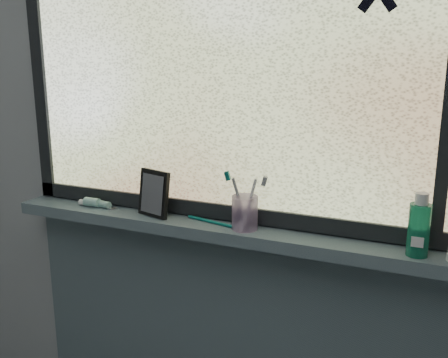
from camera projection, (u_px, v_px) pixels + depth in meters
The scene contains 10 objects.
wall_back at pixel (240, 151), 1.60m from camera, with size 3.00×0.01×2.50m, color #9EA3A8.
windowsill at pixel (230, 232), 1.59m from camera, with size 1.62×0.14×0.04m, color #50626B.
window_pane at pixel (238, 61), 1.51m from camera, with size 1.50×0.01×1.00m, color silver.
frame_bottom at pixel (236, 213), 1.62m from camera, with size 1.60×0.03×0.05m, color black.
frame_left at pixel (39, 61), 1.81m from camera, with size 0.05×0.03×1.10m, color black.
vanity_mirror at pixel (154, 193), 1.67m from camera, with size 0.13×0.06×0.16m, color black.
toothpaste_tube at pixel (96, 203), 1.78m from camera, with size 0.18×0.04×0.03m, color white, non-canonical shape.
toothbrush_cup at pixel (245, 213), 1.55m from camera, with size 0.08×0.08×0.11m, color #B190BF.
toothbrush_lying at pixel (211, 221), 1.61m from camera, with size 0.23×0.02×0.02m, color #0B665E, non-canonical shape.
mouthwash_bottle at pixel (419, 225), 1.33m from camera, with size 0.06×0.06×0.14m, color #1B8E66.
Camera 1 is at (0.58, -0.16, 1.54)m, focal length 40.00 mm.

